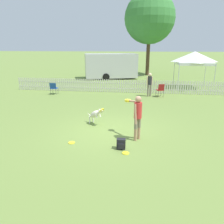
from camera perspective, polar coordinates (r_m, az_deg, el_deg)
ground_plane at (r=8.85m, az=-0.15°, el=-5.14°), size 240.00×240.00×0.00m
handler_person at (r=7.85m, az=6.58°, el=-0.14°), size 0.72×1.03×1.65m
leaping_dog at (r=9.50m, az=-4.29°, el=-0.51°), size 0.94×0.76×0.83m
frisbee_near_handler at (r=10.23m, az=6.91°, el=-2.07°), size 0.23×0.23×0.02m
frisbee_near_dog at (r=7.99m, az=-10.51°, el=-7.88°), size 0.23×0.23×0.02m
frisbee_midfield at (r=7.17m, az=3.58°, el=-10.63°), size 0.23×0.23×0.02m
backpack_on_grass at (r=7.38m, az=2.38°, el=-8.35°), size 0.29×0.23×0.36m
picket_fence at (r=16.11m, az=3.61°, el=6.75°), size 16.77×0.04×0.94m
folding_chair_blue_left at (r=15.00m, az=12.54°, el=5.85°), size 0.56×0.58×0.89m
folding_chair_center at (r=15.97m, az=-15.02°, el=6.23°), size 0.47×0.49×0.84m
canopy_tent_main at (r=18.66m, az=20.72°, el=13.06°), size 2.61×2.61×2.89m
spectator_standing at (r=14.99m, az=9.79°, el=7.62°), size 0.39×0.27×1.58m
equipment_trailer at (r=23.06m, az=-0.34°, el=12.03°), size 6.12×3.75×2.52m
tree_left_grove at (r=26.15m, az=9.81°, el=23.00°), size 5.51×5.51×8.94m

